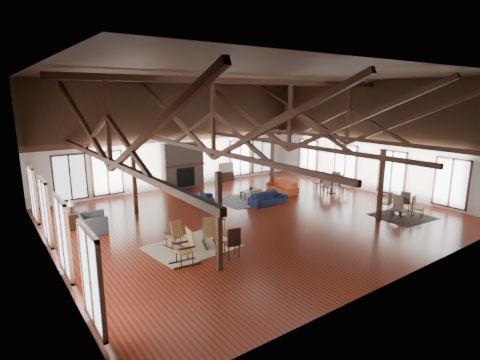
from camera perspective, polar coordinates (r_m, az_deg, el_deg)
floor at (r=16.51m, az=2.08°, el=-5.59°), size 16.00×16.00×0.00m
ceiling at (r=15.71m, az=2.26°, el=15.68°), size 16.00×14.00×0.02m
wall_back at (r=21.76m, az=-9.24°, el=6.76°), size 16.00×0.02×6.00m
wall_front at (r=11.23m, az=24.55°, el=0.40°), size 16.00×0.02×6.00m
wall_left at (r=12.70m, az=-27.76°, el=1.38°), size 0.02×14.00×6.00m
wall_right at (r=21.64m, az=19.29°, el=6.19°), size 0.02×14.00×6.00m
roof_truss at (r=15.73m, az=2.20°, el=8.50°), size 15.60×14.07×3.14m
post_grid at (r=16.10m, az=2.12°, el=-0.43°), size 8.16×7.16×3.05m
fireplace at (r=21.71m, az=-8.70°, el=2.20°), size 2.50×0.69×2.60m
ceiling_fan at (r=15.30m, az=5.99°, el=7.21°), size 1.60×1.60×0.75m
sofa_navy_front at (r=18.36m, az=4.25°, el=-2.80°), size 1.99×0.84×0.57m
sofa_navy_left at (r=18.07m, az=-4.84°, el=-3.08°), size 2.08×1.38×0.57m
sofa_orange at (r=20.77m, az=6.42°, el=-1.01°), size 2.08×0.98×0.59m
coffee_table at (r=19.27m, az=1.60°, el=-1.75°), size 1.21×0.75×0.43m
vase at (r=19.36m, az=1.65°, el=-1.20°), size 0.23×0.23×0.20m
armchair at (r=15.58m, az=-21.48°, el=-6.19°), size 1.25×1.13×0.74m
side_table_lamp at (r=16.28m, az=-24.24°, el=-5.26°), size 0.49×0.49×1.25m
rocking_chair_a at (r=13.28m, az=-9.86°, el=-8.22°), size 0.56×0.85×1.01m
rocking_chair_b at (r=13.20m, az=-4.53°, el=-7.98°), size 0.71×0.96×1.11m
rocking_chair_c at (r=11.99m, az=-8.01°, el=-10.12°), size 0.94×0.57×1.16m
side_chair_a at (r=14.72m, az=-3.50°, el=-5.53°), size 0.54×0.54×1.00m
side_chair_b at (r=12.21m, az=-1.09°, el=-9.20°), size 0.53×0.53×1.06m
cafe_table_near at (r=18.06m, az=23.39°, el=-3.47°), size 1.86×1.86×0.95m
cafe_table_far at (r=21.01m, az=13.82°, el=-0.46°), size 2.10×2.10×1.08m
cup_near at (r=18.07m, az=23.36°, el=-2.62°), size 0.13×0.13×0.09m
cup_far at (r=21.00m, az=13.79°, el=0.33°), size 0.15×0.15×0.10m
tv_console at (r=23.40m, az=-2.33°, el=0.57°), size 1.12×0.42×0.56m
television at (r=23.30m, az=-2.30°, el=1.97°), size 1.06×0.20×0.61m
rug_tan at (r=13.43m, az=-7.34°, el=-10.03°), size 3.13×2.58×0.01m
rug_navy at (r=19.20m, az=1.27°, el=-2.95°), size 3.18×2.41×0.01m
rug_dark at (r=17.98m, az=23.51°, el=-5.11°), size 2.48×2.29×0.01m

